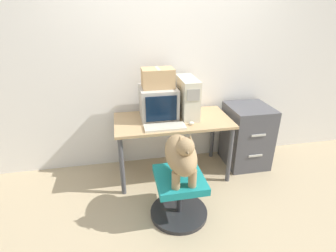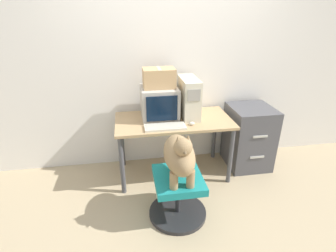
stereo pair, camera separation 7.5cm
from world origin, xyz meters
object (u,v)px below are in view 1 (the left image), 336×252
Objects in this scene: crt_monitor at (158,103)px; cardboard_box at (158,78)px; office_chair at (179,195)px; dog at (181,155)px; filing_cabinet at (246,136)px; pc_tower at (187,97)px; keyboard at (165,127)px.

crt_monitor is 0.28m from cardboard_box.
cardboard_box reaches higher than office_chair.
crt_monitor is 0.87m from dog.
cardboard_box is (-1.12, 0.04, 0.79)m from filing_cabinet.
pc_tower reaches higher than filing_cabinet.
cardboard_box is (0.00, 0.00, 0.28)m from crt_monitor.
keyboard is at bearing 95.16° from office_chair.
keyboard is 0.77× the size of office_chair.
cardboard_box is at bearing 94.22° from dog.
crt_monitor reaches higher than dog.
cardboard_box reaches higher than dog.
cardboard_box reaches higher than pc_tower.
cardboard_box reaches higher than crt_monitor.
pc_tower is 0.59× the size of filing_cabinet.
dog is (0.00, -0.04, 0.47)m from office_chair.
office_chair is (-0.27, -0.79, -0.71)m from pc_tower.
office_chair is 1.63× the size of cardboard_box.
keyboard is 0.71m from office_chair.
keyboard is at bearing 94.82° from dog.
filing_cabinet is (1.06, 0.77, 0.16)m from office_chair.
filing_cabinet is at bearing -1.89° from crt_monitor.
office_chair is 1.04× the size of dog.
pc_tower reaches higher than dog.
keyboard is 0.54m from dog.
cardboard_box is at bearing 177.91° from filing_cabinet.
dog is 1.57× the size of cardboard_box.
dog is at bearing -85.76° from crt_monitor.
dog reaches higher than office_chair.
pc_tower is at bearing -2.87° from crt_monitor.
cardboard_box is at bearing 176.47° from pc_tower.
keyboard is 0.80× the size of dog.
pc_tower is 0.41m from cardboard_box.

